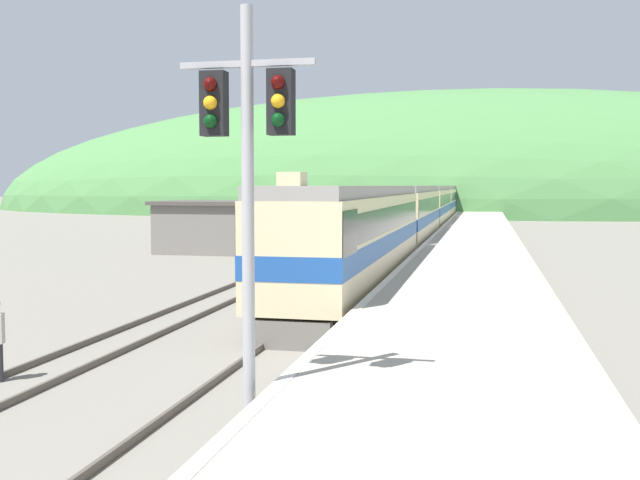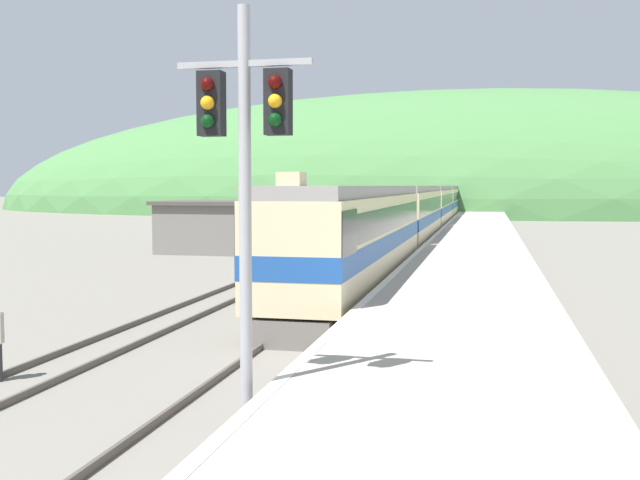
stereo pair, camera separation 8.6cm
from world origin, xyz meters
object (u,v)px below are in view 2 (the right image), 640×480
express_train_lead_car (356,236)px  carriage_fourth (445,202)px  signal_mast_main (245,164)px  carriage_third (432,207)px  carriage_second (411,215)px  carriage_fifth (453,199)px

express_train_lead_car → carriage_fourth: bearing=90.0°
express_train_lead_car → signal_mast_main: (1.29, -17.59, 2.30)m
carriage_fourth → carriage_third: bearing=-90.0°
carriage_third → signal_mast_main: 59.36m
carriage_third → carriage_second: bearing=-90.0°
express_train_lead_car → signal_mast_main: size_ratio=2.95×
carriage_second → signal_mast_main: (1.29, -38.95, 2.31)m
carriage_fourth → carriage_fifth: (0.00, 20.35, 0.00)m
express_train_lead_car → carriage_third: (0.00, 41.71, -0.01)m
carriage_third → carriage_fifth: (0.00, 40.69, 0.00)m
carriage_second → carriage_fourth: same height
carriage_fourth → carriage_fifth: bearing=90.0°
carriage_second → carriage_fourth: size_ratio=1.00×
express_train_lead_car → signal_mast_main: signal_mast_main is taller
carriage_second → signal_mast_main: signal_mast_main is taller
signal_mast_main → carriage_fourth: bearing=90.9°
carriage_second → carriage_fifth: same height
express_train_lead_car → carriage_second: size_ratio=1.08×
carriage_third → carriage_fourth: size_ratio=1.00×
carriage_third → signal_mast_main: signal_mast_main is taller
signal_mast_main → carriage_third: bearing=91.2°
express_train_lead_car → carriage_fifth: size_ratio=1.08×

